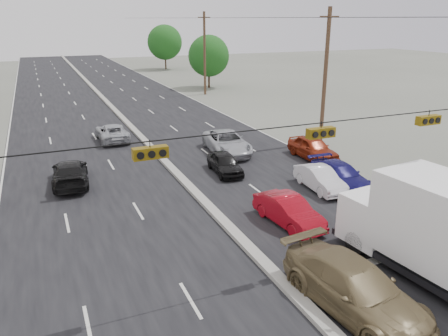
{
  "coord_description": "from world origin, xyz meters",
  "views": [
    {
      "loc": [
        -7.37,
        -12.11,
        9.19
      ],
      "look_at": [
        0.69,
        6.56,
        2.2
      ],
      "focal_mm": 35.0,
      "sensor_mm": 36.0,
      "label": 1
    }
  ],
  "objects_px": {
    "utility_pole_right_c": "(205,53)",
    "queue_car_b": "(320,179)",
    "queue_car_a": "(225,163)",
    "queue_car_e": "(313,148)",
    "tree_right_far": "(165,42)",
    "box_truck": "(438,230)",
    "oncoming_near": "(70,173)",
    "tree_right_mid": "(209,56)",
    "red_sedan": "(289,211)",
    "utility_pole_right_b": "(325,77)",
    "queue_car_c": "(227,143)",
    "tan_sedan": "(354,288)",
    "queue_car_d": "(340,175)",
    "oncoming_far": "(112,133)"
  },
  "relations": [
    {
      "from": "utility_pole_right_c",
      "to": "queue_car_d",
      "type": "distance_m",
      "value": 33.78
    },
    {
      "from": "queue_car_b",
      "to": "oncoming_near",
      "type": "height_order",
      "value": "oncoming_near"
    },
    {
      "from": "utility_pole_right_c",
      "to": "queue_car_c",
      "type": "distance_m",
      "value": 26.11
    },
    {
      "from": "box_truck",
      "to": "queue_car_a",
      "type": "height_order",
      "value": "box_truck"
    },
    {
      "from": "utility_pole_right_b",
      "to": "box_truck",
      "type": "relative_size",
      "value": 1.27
    },
    {
      "from": "tan_sedan",
      "to": "queue_car_b",
      "type": "relative_size",
      "value": 1.46
    },
    {
      "from": "tan_sedan",
      "to": "queue_car_a",
      "type": "distance_m",
      "value": 14.19
    },
    {
      "from": "queue_car_b",
      "to": "red_sedan",
      "type": "bearing_deg",
      "value": -138.28
    },
    {
      "from": "utility_pole_right_b",
      "to": "queue_car_d",
      "type": "relative_size",
      "value": 2.18
    },
    {
      "from": "red_sedan",
      "to": "queue_car_d",
      "type": "distance_m",
      "value": 6.12
    },
    {
      "from": "tree_right_mid",
      "to": "oncoming_far",
      "type": "xyz_separation_m",
      "value": [
        -17.23,
        -22.89,
        -3.68
      ]
    },
    {
      "from": "red_sedan",
      "to": "oncoming_near",
      "type": "bearing_deg",
      "value": 126.93
    },
    {
      "from": "box_truck",
      "to": "queue_car_d",
      "type": "bearing_deg",
      "value": 67.18
    },
    {
      "from": "oncoming_near",
      "to": "utility_pole_right_b",
      "type": "bearing_deg",
      "value": -170.06
    },
    {
      "from": "tree_right_mid",
      "to": "oncoming_far",
      "type": "distance_m",
      "value": 28.89
    },
    {
      "from": "queue_car_c",
      "to": "queue_car_d",
      "type": "distance_m",
      "value": 9.25
    },
    {
      "from": "tan_sedan",
      "to": "queue_car_b",
      "type": "height_order",
      "value": "tan_sedan"
    },
    {
      "from": "utility_pole_right_b",
      "to": "queue_car_c",
      "type": "xyz_separation_m",
      "value": [
        -7.75,
        0.44,
        -4.34
      ]
    },
    {
      "from": "box_truck",
      "to": "queue_car_a",
      "type": "bearing_deg",
      "value": 94.17
    },
    {
      "from": "utility_pole_right_c",
      "to": "queue_car_b",
      "type": "bearing_deg",
      "value": -99.92
    },
    {
      "from": "oncoming_far",
      "to": "queue_car_a",
      "type": "bearing_deg",
      "value": 116.07
    },
    {
      "from": "tan_sedan",
      "to": "queue_car_d",
      "type": "height_order",
      "value": "tan_sedan"
    },
    {
      "from": "box_truck",
      "to": "queue_car_c",
      "type": "relative_size",
      "value": 1.42
    },
    {
      "from": "queue_car_b",
      "to": "queue_car_d",
      "type": "bearing_deg",
      "value": 2.43
    },
    {
      "from": "tree_right_far",
      "to": "queue_car_e",
      "type": "relative_size",
      "value": 1.84
    },
    {
      "from": "queue_car_e",
      "to": "oncoming_far",
      "type": "bearing_deg",
      "value": 139.89
    },
    {
      "from": "utility_pole_right_c",
      "to": "tree_right_mid",
      "type": "height_order",
      "value": "utility_pole_right_c"
    },
    {
      "from": "queue_car_a",
      "to": "queue_car_e",
      "type": "height_order",
      "value": "queue_car_e"
    },
    {
      "from": "utility_pole_right_b",
      "to": "queue_car_b",
      "type": "xyz_separation_m",
      "value": [
        -5.8,
        -8.16,
        -4.47
      ]
    },
    {
      "from": "utility_pole_right_c",
      "to": "tree_right_far",
      "type": "relative_size",
      "value": 1.23
    },
    {
      "from": "utility_pole_right_b",
      "to": "queue_car_e",
      "type": "relative_size",
      "value": 2.25
    },
    {
      "from": "queue_car_a",
      "to": "queue_car_e",
      "type": "distance_m",
      "value": 6.72
    },
    {
      "from": "queue_car_a",
      "to": "oncoming_near",
      "type": "bearing_deg",
      "value": 173.65
    },
    {
      "from": "tree_right_mid",
      "to": "queue_car_b",
      "type": "height_order",
      "value": "tree_right_mid"
    },
    {
      "from": "tan_sedan",
      "to": "queue_car_d",
      "type": "xyz_separation_m",
      "value": [
        6.66,
        9.4,
        -0.15
      ]
    },
    {
      "from": "queue_car_b",
      "to": "queue_car_a",
      "type": "bearing_deg",
      "value": 132.8
    },
    {
      "from": "utility_pole_right_b",
      "to": "tree_right_mid",
      "type": "distance_m",
      "value": 30.11
    },
    {
      "from": "utility_pole_right_c",
      "to": "queue_car_b",
      "type": "xyz_separation_m",
      "value": [
        -5.8,
        -33.16,
        -4.47
      ]
    },
    {
      "from": "red_sedan",
      "to": "queue_car_c",
      "type": "height_order",
      "value": "queue_car_c"
    },
    {
      "from": "tree_right_mid",
      "to": "utility_pole_right_b",
      "type": "bearing_deg",
      "value": -94.76
    },
    {
      "from": "box_truck",
      "to": "oncoming_near",
      "type": "height_order",
      "value": "box_truck"
    },
    {
      "from": "tree_right_mid",
      "to": "oncoming_near",
      "type": "relative_size",
      "value": 1.47
    },
    {
      "from": "queue_car_d",
      "to": "red_sedan",
      "type": "bearing_deg",
      "value": -148.32
    },
    {
      "from": "box_truck",
      "to": "tree_right_mid",
      "type": "bearing_deg",
      "value": 72.6
    },
    {
      "from": "tan_sedan",
      "to": "queue_car_e",
      "type": "bearing_deg",
      "value": 54.3
    },
    {
      "from": "queue_car_b",
      "to": "oncoming_near",
      "type": "xyz_separation_m",
      "value": [
        -12.82,
        6.46,
        0.07
      ]
    },
    {
      "from": "oncoming_far",
      "to": "tree_right_mid",
      "type": "bearing_deg",
      "value": -126.71
    },
    {
      "from": "queue_car_a",
      "to": "queue_car_c",
      "type": "bearing_deg",
      "value": 69.44
    },
    {
      "from": "tree_right_mid",
      "to": "tree_right_far",
      "type": "xyz_separation_m",
      "value": [
        1.0,
        25.0,
        0.62
      ]
    },
    {
      "from": "utility_pole_right_c",
      "to": "red_sedan",
      "type": "relative_size",
      "value": 2.46
    }
  ]
}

